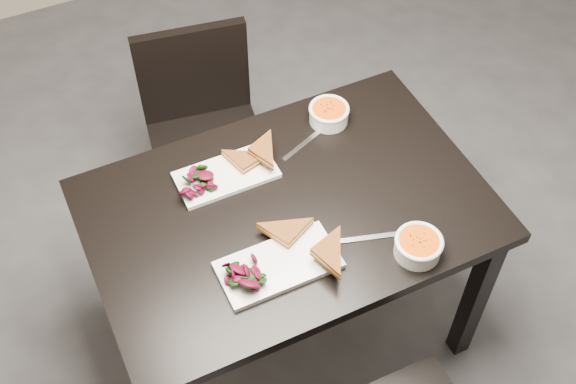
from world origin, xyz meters
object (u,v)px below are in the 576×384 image
object	(u,v)px
plate_far	(226,175)
soup_bowl_far	(329,113)
plate_near	(279,265)
table	(288,226)
chair_far	(203,124)
soup_bowl_near	(418,245)

from	to	relation	value
plate_far	soup_bowl_far	world-z (taller)	soup_bowl_far
plate_near	plate_far	size ratio (longest dim) A/B	1.09
table	plate_near	size ratio (longest dim) A/B	3.52
plate_far	plate_near	bearing A→B (deg)	-89.18
chair_far	soup_bowl_near	xyz separation A→B (m)	(0.29, -1.00, 0.30)
table	plate_far	world-z (taller)	plate_far
soup_bowl_near	plate_far	size ratio (longest dim) A/B	0.45
soup_bowl_near	soup_bowl_far	world-z (taller)	soup_bowl_near
plate_near	soup_bowl_far	world-z (taller)	soup_bowl_far
chair_far	plate_far	xyz separation A→B (m)	(-0.09, -0.50, 0.27)
chair_far	table	bearing A→B (deg)	-78.15
plate_near	soup_bowl_far	size ratio (longest dim) A/B	2.53
soup_bowl_near	plate_far	distance (m)	0.63
plate_far	soup_bowl_far	xyz separation A→B (m)	(0.40, 0.08, 0.03)
chair_far	soup_bowl_far	size ratio (longest dim) A/B	6.31
table	soup_bowl_near	world-z (taller)	soup_bowl_near
chair_far	soup_bowl_near	world-z (taller)	chair_far
plate_far	chair_far	bearing A→B (deg)	79.68
chair_far	plate_far	world-z (taller)	chair_far
plate_near	soup_bowl_near	bearing A→B (deg)	-18.52
soup_bowl_near	soup_bowl_far	distance (m)	0.58
table	soup_bowl_near	bearing A→B (deg)	-49.84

